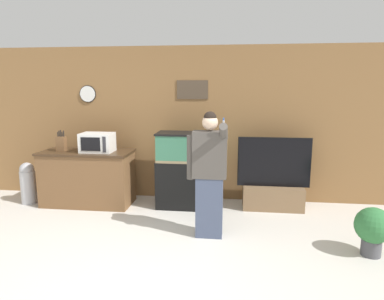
{
  "coord_description": "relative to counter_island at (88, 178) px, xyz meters",
  "views": [
    {
      "loc": [
        0.96,
        -2.99,
        1.94
      ],
      "look_at": [
        0.38,
        1.73,
        1.05
      ],
      "focal_mm": 32.0,
      "sensor_mm": 36.0,
      "label": 1
    }
  ],
  "objects": [
    {
      "name": "ground_plane",
      "position": [
        1.42,
        -2.23,
        -0.45
      ],
      "size": [
        18.0,
        18.0,
        0.0
      ],
      "primitive_type": "plane",
      "color": "beige"
    },
    {
      "name": "wall_back_paneled",
      "position": [
        1.42,
        0.56,
        0.85
      ],
      "size": [
        10.0,
        0.08,
        2.6
      ],
      "color": "olive",
      "rests_on": "ground_plane"
    },
    {
      "name": "counter_island",
      "position": [
        0.0,
        0.0,
        0.0
      ],
      "size": [
        1.48,
        0.69,
        0.9
      ],
      "color": "brown",
      "rests_on": "ground_plane"
    },
    {
      "name": "microwave",
      "position": [
        0.21,
        -0.04,
        0.6
      ],
      "size": [
        0.51,
        0.35,
        0.31
      ],
      "color": "white",
      "rests_on": "counter_island"
    },
    {
      "name": "knife_block",
      "position": [
        -0.39,
        -0.06,
        0.57
      ],
      "size": [
        0.14,
        0.11,
        0.35
      ],
      "color": "brown",
      "rests_on": "counter_island"
    },
    {
      "name": "aquarium_on_stand",
      "position": [
        1.62,
        0.08,
        0.16
      ],
      "size": [
        0.9,
        0.5,
        1.22
      ],
      "color": "black",
      "rests_on": "ground_plane"
    },
    {
      "name": "tv_on_stand",
      "position": [
        3.02,
        0.14,
        -0.12
      ],
      "size": [
        1.14,
        0.4,
        1.15
      ],
      "color": "brown",
      "rests_on": "ground_plane"
    },
    {
      "name": "person_standing",
      "position": [
        2.08,
        -1.01,
        0.4
      ],
      "size": [
        0.51,
        0.39,
        1.63
      ],
      "color": "#424C66",
      "rests_on": "ground_plane"
    },
    {
      "name": "potted_plant",
      "position": [
        3.99,
        -1.31,
        -0.11
      ],
      "size": [
        0.41,
        0.41,
        0.58
      ],
      "color": "#4C4C51",
      "rests_on": "ground_plane"
    },
    {
      "name": "trash_bin",
      "position": [
        -1.02,
        -0.08,
        -0.09
      ],
      "size": [
        0.24,
        0.24,
        0.7
      ],
      "color": "#B7B7BC",
      "rests_on": "ground_plane"
    }
  ]
}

